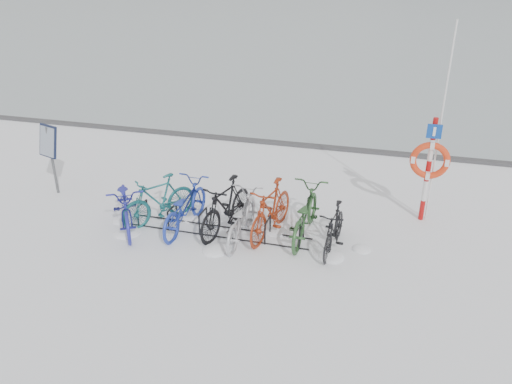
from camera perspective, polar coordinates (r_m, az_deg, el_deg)
The scene contains 14 objects.
ground at distance 10.83m, azimuth -4.24°, elevation -4.59°, with size 900.00×900.00×0.00m, color white.
quay_edge at distance 16.00m, azimuth 2.91°, elevation 5.59°, with size 400.00×0.25×0.10m, color #3F3F42.
bike_rack at distance 10.74m, azimuth -4.27°, elevation -3.75°, with size 4.00×0.48×0.46m.
info_board at distance 13.11m, azimuth -22.60°, elevation 4.97°, with size 0.63×0.40×1.77m.
lifebuoy_station at distance 11.30m, azimuth 19.27°, elevation 3.41°, with size 0.83×0.23×4.31m.
bike_0 at distance 11.14m, azimuth -14.66°, elevation -1.26°, with size 0.74×2.13×1.12m, color #232797.
bike_1 at distance 11.23m, azimuth -11.08°, elevation -0.73°, with size 0.52×1.83×1.10m, color #185C60.
bike_2 at distance 10.89m, azimuth -8.18°, elevation -1.45°, with size 0.71×2.03×1.07m, color #2037A7.
bike_3 at distance 10.65m, azimuth -3.46°, elevation -1.49°, with size 0.56×1.98×1.19m, color black.
bike_4 at distance 10.37m, azimuth -1.72°, elevation -2.76°, with size 0.67×1.94×1.02m, color #AFB0B7.
bike_5 at distance 10.50m, azimuth 1.72°, elevation -1.86°, with size 0.56×1.98×1.19m, color maroon.
bike_6 at distance 10.48m, azimuth 5.59°, elevation -2.30°, with size 0.73×2.10×1.10m, color #2B542A.
bike_7 at distance 10.09m, azimuth 8.92°, elevation -4.01°, with size 0.46×1.63×0.98m, color black.
snow_drifts at distance 10.62m, azimuth -3.79°, elevation -5.23°, with size 5.74×2.03×0.20m.
Camera 1 is at (3.33, -8.84, 5.30)m, focal length 35.00 mm.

